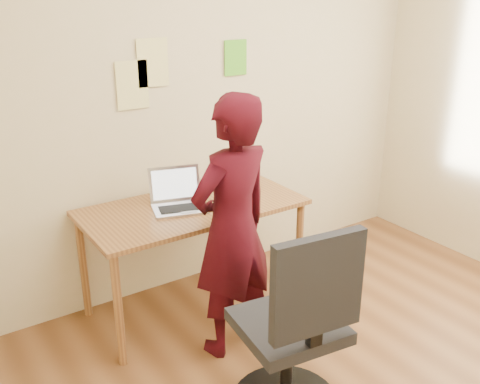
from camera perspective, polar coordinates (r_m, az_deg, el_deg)
room at (r=2.49m, az=19.38°, el=3.73°), size 3.58×3.58×2.78m
desk at (r=3.46m, az=-5.05°, el=-2.74°), size 1.40×0.70×0.74m
laptop at (r=3.38m, az=-6.64°, el=-0.79°), size 0.40×0.37×0.24m
paper_sheet at (r=3.52m, az=0.02°, el=-0.64°), size 0.32×0.36×0.00m
phone at (r=3.36m, az=0.01°, el=-1.64°), size 0.08×0.14×0.01m
wall_note_left at (r=3.45m, az=-11.41°, el=11.11°), size 0.21×0.00×0.30m
wall_note_mid at (r=3.49m, az=-9.28°, el=13.46°), size 0.21×0.00×0.30m
wall_note_right at (r=3.79m, az=-0.47°, el=14.13°), size 0.18×0.00×0.24m
office_chair at (r=2.67m, az=5.92°, el=-15.36°), size 0.56×0.56×1.07m
person at (r=3.01m, az=-0.83°, el=-3.93°), size 0.62×0.47×1.54m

